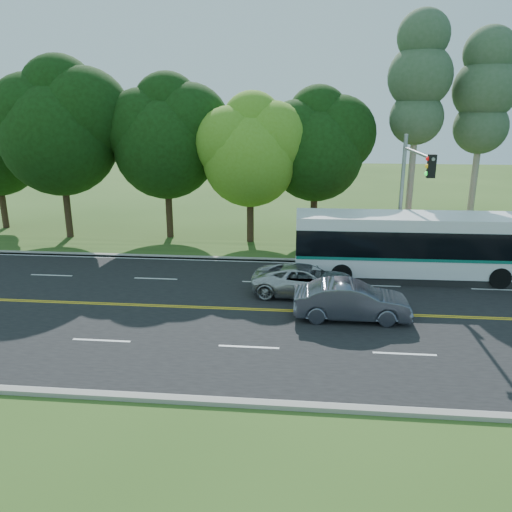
# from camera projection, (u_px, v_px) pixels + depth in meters

# --- Properties ---
(ground) EXTENTS (120.00, 120.00, 0.00)m
(ground) POSITION_uv_depth(u_px,v_px,m) (269.00, 310.00, 21.27)
(ground) COLOR #2F4D19
(ground) RESTS_ON ground
(road) EXTENTS (60.00, 14.00, 0.02)m
(road) POSITION_uv_depth(u_px,v_px,m) (269.00, 310.00, 21.27)
(road) COLOR black
(road) RESTS_ON ground
(curb_north) EXTENTS (60.00, 0.30, 0.15)m
(curb_north) POSITION_uv_depth(u_px,v_px,m) (278.00, 260.00, 28.07)
(curb_north) COLOR gray
(curb_north) RESTS_ON ground
(curb_south) EXTENTS (60.00, 0.30, 0.15)m
(curb_south) POSITION_uv_depth(u_px,v_px,m) (252.00, 404.00, 14.43)
(curb_south) COLOR gray
(curb_south) RESTS_ON ground
(grass_verge) EXTENTS (60.00, 4.00, 0.10)m
(grass_verge) POSITION_uv_depth(u_px,v_px,m) (280.00, 251.00, 29.84)
(grass_verge) COLOR #2F4D19
(grass_verge) RESTS_ON ground
(lane_markings) EXTENTS (57.60, 13.82, 0.00)m
(lane_markings) POSITION_uv_depth(u_px,v_px,m) (267.00, 310.00, 21.27)
(lane_markings) COLOR gold
(lane_markings) RESTS_ON road
(tree_row) EXTENTS (44.70, 9.10, 13.84)m
(tree_row) POSITION_uv_depth(u_px,v_px,m) (202.00, 134.00, 31.40)
(tree_row) COLOR black
(tree_row) RESTS_ON ground
(bougainvillea_hedge) EXTENTS (9.50, 2.25, 1.50)m
(bougainvillea_hedge) POSITION_uv_depth(u_px,v_px,m) (406.00, 247.00, 28.18)
(bougainvillea_hedge) COLOR maroon
(bougainvillea_hedge) RESTS_ON ground
(traffic_signal) EXTENTS (0.42, 6.10, 7.00)m
(traffic_signal) POSITION_uv_depth(u_px,v_px,m) (410.00, 185.00, 24.50)
(traffic_signal) COLOR gray
(traffic_signal) RESTS_ON ground
(transit_bus) EXTENTS (12.46, 2.89, 3.25)m
(transit_bus) POSITION_uv_depth(u_px,v_px,m) (420.00, 247.00, 24.80)
(transit_bus) COLOR white
(transit_bus) RESTS_ON road
(sedan) EXTENTS (4.68, 1.65, 1.54)m
(sedan) POSITION_uv_depth(u_px,v_px,m) (351.00, 301.00, 20.21)
(sedan) COLOR #525663
(sedan) RESTS_ON road
(suv) EXTENTS (5.17, 2.82, 1.37)m
(suv) POSITION_uv_depth(u_px,v_px,m) (307.00, 281.00, 22.76)
(suv) COLOR #B4B6B9
(suv) RESTS_ON road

